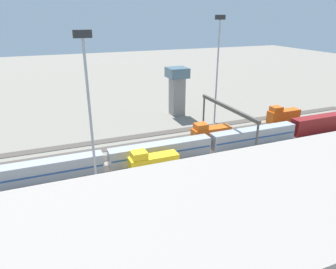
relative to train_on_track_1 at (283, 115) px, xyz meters
name	(u,v)px	position (x,y,z in m)	size (l,w,h in m)	color
ground_plane	(154,151)	(41.88, 5.00, -2.16)	(400.00, 400.00, 0.00)	gray
track_bed_0	(141,136)	(41.88, -5.00, -2.10)	(140.00, 2.80, 0.12)	#4C443D
track_bed_1	(147,143)	(41.88, 0.00, -2.10)	(140.00, 2.80, 0.12)	#4C443D
track_bed_2	(154,150)	(41.88, 5.00, -2.10)	(140.00, 2.80, 0.12)	#3D3833
track_bed_3	(162,159)	(41.88, 10.00, -2.10)	(140.00, 2.80, 0.12)	#3D3833
track_bed_4	(170,169)	(41.88, 15.00, -2.10)	(140.00, 2.80, 0.12)	#3D3833
train_on_track_1	(283,115)	(0.00, 0.00, 0.00)	(10.00, 3.00, 5.00)	#D85914
train_on_track_2	(210,134)	(27.04, 5.00, 0.00)	(10.00, 3.00, 5.00)	#D85914
train_on_track_4	(152,163)	(45.76, 15.00, 0.00)	(10.00, 3.00, 5.00)	gold
train_on_track_3	(202,144)	(32.07, 10.00, -0.08)	(90.60, 3.06, 4.40)	maroon
light_mast_1	(88,96)	(57.32, 17.58, 15.46)	(2.80, 0.70, 27.72)	#9EA0A5
light_mast_2	(218,58)	(18.68, -7.25, 16.52)	(2.80, 0.70, 29.68)	#9EA0A5
signal_gantry	(228,111)	(22.44, 5.00, 5.26)	(0.70, 25.00, 8.80)	#4C4742
maintenance_shed	(242,239)	(45.09, 44.13, 3.69)	(52.79, 21.65, 11.69)	#9E9389
control_tower	(177,88)	(25.59, -19.01, 6.40)	(6.00, 6.00, 14.73)	gray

